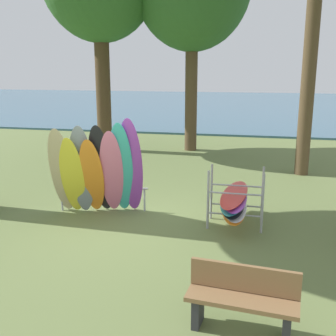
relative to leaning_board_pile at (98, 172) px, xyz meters
name	(u,v)px	position (x,y,z in m)	size (l,w,h in m)	color
ground_plane	(121,223)	(0.63, -0.34, -1.03)	(80.00, 80.00, 0.00)	olive
lake_water	(228,104)	(0.63, 29.75, -0.98)	(80.00, 36.00, 0.10)	#38607A
leaning_board_pile	(98,172)	(0.00, 0.00, 0.00)	(2.15, 1.34, 2.27)	#C6B289
board_storage_rack	(234,201)	(3.04, 0.04, -0.48)	(1.15, 2.13, 1.25)	#9EA0A5
park_bench	(242,298)	(3.37, -3.58, -0.58)	(1.43, 0.55, 0.85)	#2D2D33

